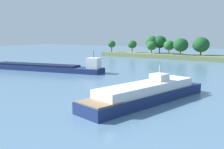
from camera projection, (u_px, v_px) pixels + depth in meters
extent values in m
cube|color=#66754C|center=(169.00, 56.00, 114.77)|extent=(65.49, 15.64, 1.83)
cylinder|color=#513823|center=(112.00, 50.00, 128.10)|extent=(0.44, 0.44, 2.40)
ellipsoid|color=#235B28|center=(112.00, 44.00, 127.68)|extent=(3.94, 3.94, 3.55)
cylinder|color=#513823|center=(132.00, 50.00, 125.05)|extent=(0.44, 0.44, 2.18)
ellipsoid|color=#235B28|center=(132.00, 44.00, 124.62)|extent=(4.42, 4.42, 3.98)
cylinder|color=#513823|center=(151.00, 50.00, 120.41)|extent=(0.44, 0.44, 2.94)
ellipsoid|color=#235B28|center=(152.00, 42.00, 119.82)|extent=(6.10, 6.10, 5.49)
cylinder|color=#513823|center=(151.00, 51.00, 118.06)|extent=(0.44, 0.44, 1.70)
ellipsoid|color=#235B28|center=(152.00, 46.00, 117.64)|extent=(4.75, 4.75, 4.28)
cylinder|color=#513823|center=(159.00, 50.00, 119.69)|extent=(0.44, 0.44, 2.66)
ellipsoid|color=#194C23|center=(160.00, 42.00, 119.10)|extent=(6.47, 6.47, 5.82)
cylinder|color=#513823|center=(169.00, 52.00, 111.94)|extent=(0.44, 0.44, 2.02)
ellipsoid|color=#235B28|center=(169.00, 45.00, 111.50)|extent=(4.78, 4.78, 4.30)
cylinder|color=#513823|center=(180.00, 53.00, 108.38)|extent=(0.44, 0.44, 1.70)
ellipsoid|color=#194C23|center=(181.00, 45.00, 107.87)|extent=(6.32, 6.32, 5.69)
cylinder|color=#513823|center=(201.00, 52.00, 107.60)|extent=(0.44, 0.44, 2.27)
ellipsoid|color=#2D6B33|center=(201.00, 45.00, 107.17)|extent=(4.45, 4.45, 4.01)
cylinder|color=#513823|center=(200.00, 53.00, 105.78)|extent=(0.44, 0.44, 1.69)
ellipsoid|color=#194C23|center=(201.00, 45.00, 105.24)|extent=(6.91, 6.91, 6.22)
cube|color=navy|center=(147.00, 96.00, 38.37)|extent=(9.73, 24.28, 1.56)
cube|color=white|center=(147.00, 87.00, 38.16)|extent=(7.93, 19.01, 1.30)
cube|color=white|center=(159.00, 77.00, 39.99)|extent=(2.70, 2.81, 1.10)
cube|color=#937551|center=(99.00, 102.00, 31.79)|extent=(5.30, 5.10, 0.16)
cylinder|color=silver|center=(160.00, 69.00, 39.80)|extent=(0.10, 0.10, 1.40)
cube|color=navy|center=(40.00, 68.00, 73.35)|extent=(39.04, 14.37, 1.34)
cube|color=#0F1834|center=(35.00, 65.00, 73.75)|extent=(27.52, 10.83, 0.50)
cube|color=white|center=(94.00, 63.00, 66.85)|extent=(3.80, 3.60, 2.80)
cylinder|color=#333338|center=(94.00, 54.00, 66.50)|extent=(0.12, 0.12, 1.80)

